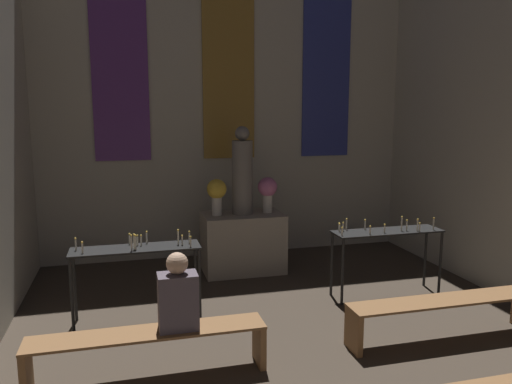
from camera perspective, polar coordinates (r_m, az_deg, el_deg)
The scene contains 10 objects.
wall_back at distance 8.42m, azimuth -3.24°, elevation 10.48°, with size 6.35×0.16×5.18m.
altar at distance 7.67m, azimuth -1.53°, elevation -5.77°, with size 1.21×0.76×0.90m.
statue at distance 7.47m, azimuth -1.57°, elevation 2.09°, with size 0.31×0.31×1.32m.
flower_vase_left at distance 7.43m, azimuth -4.51°, elevation -0.03°, with size 0.29×0.29×0.54m.
flower_vase_right at distance 7.60m, azimuth 1.33°, elevation 0.22°, with size 0.29×0.29×0.54m.
candle_rack_left at distance 5.98m, azimuth -13.50°, elevation -7.31°, with size 1.47×0.40×1.07m.
candle_rack_right at distance 6.83m, azimuth 14.72°, elevation -5.28°, with size 1.47×0.40×1.08m.
pew_back_left at distance 4.87m, azimuth -12.15°, elevation -16.58°, with size 2.16×0.36×0.45m.
pew_back_right at distance 5.85m, azimuth 20.65°, elevation -12.46°, with size 2.16×0.36×0.45m.
person_seated at distance 4.72m, azimuth -8.92°, elevation -11.62°, with size 0.36×0.24×0.73m.
Camera 1 is at (-1.69, 0.85, 2.45)m, focal length 35.00 mm.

